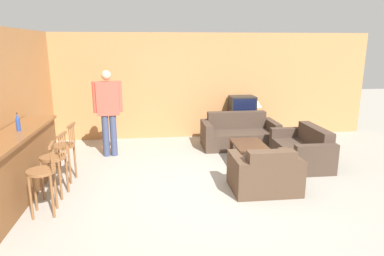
# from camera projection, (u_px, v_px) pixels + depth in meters

# --- Properties ---
(ground_plane) EXTENTS (24.00, 24.00, 0.00)m
(ground_plane) POSITION_uv_depth(u_px,v_px,m) (208.00, 192.00, 5.53)
(ground_plane) COLOR gray
(wall_back) EXTENTS (9.40, 0.08, 2.60)m
(wall_back) POSITION_uv_depth(u_px,v_px,m) (186.00, 86.00, 8.57)
(wall_back) COLOR #B27A47
(wall_back) RESTS_ON ground_plane
(wall_left) EXTENTS (0.08, 8.47, 2.60)m
(wall_left) POSITION_uv_depth(u_px,v_px,m) (14.00, 104.00, 6.03)
(wall_left) COLOR #B27A47
(wall_left) RESTS_ON ground_plane
(bar_counter) EXTENTS (0.55, 2.81, 1.02)m
(bar_counter) POSITION_uv_depth(u_px,v_px,m) (16.00, 166.00, 5.21)
(bar_counter) COLOR brown
(bar_counter) RESTS_ON ground_plane
(bar_chair_near) EXTENTS (0.43, 0.43, 1.02)m
(bar_chair_near) POSITION_uv_depth(u_px,v_px,m) (43.00, 177.00, 4.67)
(bar_chair_near) COLOR brown
(bar_chair_near) RESTS_ON ground_plane
(bar_chair_mid) EXTENTS (0.44, 0.44, 1.02)m
(bar_chair_mid) POSITION_uv_depth(u_px,v_px,m) (54.00, 162.00, 5.24)
(bar_chair_mid) COLOR brown
(bar_chair_mid) RESTS_ON ground_plane
(bar_chair_far) EXTENTS (0.43, 0.43, 1.02)m
(bar_chair_far) POSITION_uv_depth(u_px,v_px,m) (64.00, 150.00, 5.84)
(bar_chair_far) COLOR brown
(bar_chair_far) RESTS_ON ground_plane
(couch_far) EXTENTS (1.70, 0.86, 0.77)m
(couch_far) POSITION_uv_depth(u_px,v_px,m) (239.00, 135.00, 7.93)
(couch_far) COLOR #423328
(couch_far) RESTS_ON ground_plane
(armchair_near) EXTENTS (1.05, 0.82, 0.75)m
(armchair_near) POSITION_uv_depth(u_px,v_px,m) (265.00, 175.00, 5.50)
(armchair_near) COLOR #4C3828
(armchair_near) RESTS_ON ground_plane
(loveseat_right) EXTENTS (0.79, 1.44, 0.74)m
(loveseat_right) POSITION_uv_depth(u_px,v_px,m) (303.00, 150.00, 6.77)
(loveseat_right) COLOR #423328
(loveseat_right) RESTS_ON ground_plane
(coffee_table) EXTENTS (0.60, 0.94, 0.43)m
(coffee_table) POSITION_uv_depth(u_px,v_px,m) (249.00, 147.00, 6.69)
(coffee_table) COLOR #472D1E
(coffee_table) RESTS_ON ground_plane
(tv_unit) EXTENTS (1.04, 0.45, 0.55)m
(tv_unit) POSITION_uv_depth(u_px,v_px,m) (241.00, 127.00, 8.65)
(tv_unit) COLOR #513823
(tv_unit) RESTS_ON ground_plane
(tv) EXTENTS (0.62, 0.47, 0.52)m
(tv) POSITION_uv_depth(u_px,v_px,m) (242.00, 107.00, 8.52)
(tv) COLOR black
(tv) RESTS_ON tv_unit
(bottle) EXTENTS (0.06, 0.06, 0.29)m
(bottle) POSITION_uv_depth(u_px,v_px,m) (18.00, 123.00, 5.24)
(bottle) COLOR #234293
(bottle) RESTS_ON bar_counter
(table_lamp) EXTENTS (0.26, 0.26, 0.44)m
(table_lamp) POSITION_uv_depth(u_px,v_px,m) (257.00, 104.00, 8.55)
(table_lamp) COLOR brown
(table_lamp) RESTS_ON tv_unit
(person_by_window) EXTENTS (0.59, 0.24, 1.81)m
(person_by_window) POSITION_uv_depth(u_px,v_px,m) (108.00, 108.00, 7.09)
(person_by_window) COLOR #384260
(person_by_window) RESTS_ON ground_plane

